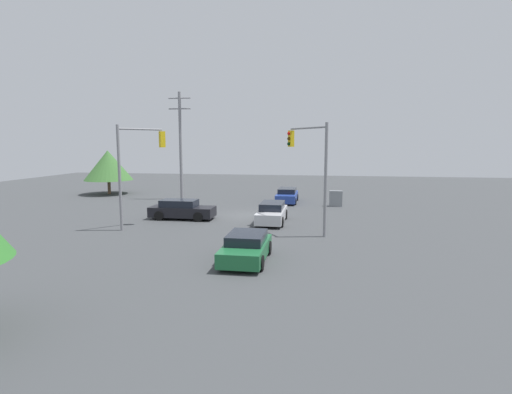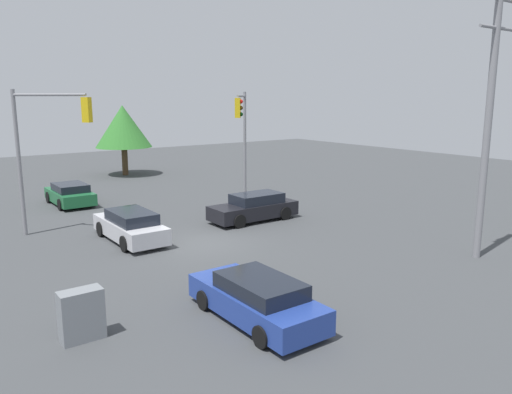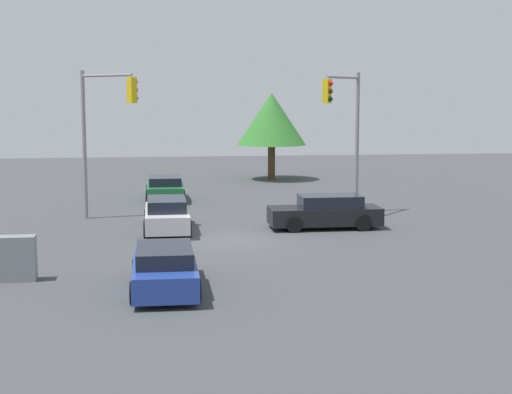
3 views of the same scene
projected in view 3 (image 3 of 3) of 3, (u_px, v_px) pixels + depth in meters
ground_plane at (229, 240)px, 30.32m from camera, size 80.00×80.00×0.00m
sedan_silver at (167, 215)px, 32.11m from camera, size 1.87×4.66×1.38m
sedan_dark at (326, 212)px, 32.75m from camera, size 4.65×1.88×1.40m
sedan_blue at (165, 269)px, 22.49m from camera, size 1.91×4.65×1.31m
sedan_green at (165, 188)px, 41.29m from camera, size 2.01×4.16×1.29m
traffic_signal_main at (102, 119)px, 33.85m from camera, size 2.58×3.32×6.62m
traffic_signal_cross at (346, 119)px, 35.83m from camera, size 2.27×2.49×6.58m
electrical_cabinet at (17, 258)px, 23.63m from camera, size 1.11×0.55×1.37m
tree_far at (272, 119)px, 50.77m from camera, size 4.48×4.48×5.65m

